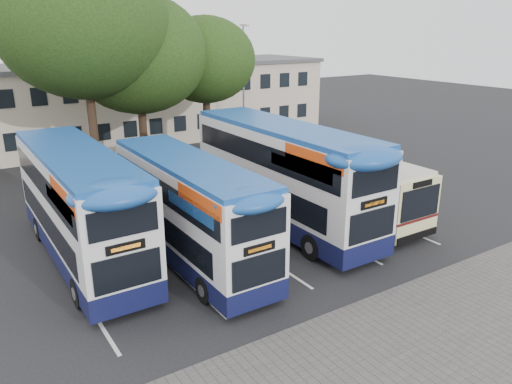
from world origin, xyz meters
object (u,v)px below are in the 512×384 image
object	(u,v)px
tree_mid	(138,54)
bus_dd_mid	(189,206)
lamp_post	(244,80)
tree_right	(205,60)
tree_left	(83,24)
bus_dd_right	(282,171)
bus_single	(336,177)
bus_dd_left	(79,201)

from	to	relation	value
tree_mid	bus_dd_mid	distance (m)	14.49
lamp_post	tree_right	distance (m)	5.07
tree_left	bus_dd_right	xyz separation A→B (m)	(5.34, -11.29, -6.40)
bus_dd_mid	lamp_post	bearing A→B (deg)	52.26
tree_left	bus_dd_right	bearing A→B (deg)	-64.69
bus_single	tree_right	bearing A→B (deg)	92.56
lamp_post	bus_single	xyz separation A→B (m)	(-3.72, -14.76, -3.35)
lamp_post	bus_single	bearing A→B (deg)	-104.14
bus_dd_mid	bus_dd_right	xyz separation A→B (m)	(5.25, 1.08, 0.33)
tree_mid	bus_dd_left	distance (m)	13.71
tree_right	bus_dd_right	world-z (taller)	tree_right
tree_mid	tree_right	bearing A→B (deg)	6.78
bus_dd_left	lamp_post	bearing A→B (deg)	40.62
lamp_post	bus_single	distance (m)	15.59
lamp_post	tree_mid	distance (m)	9.75
bus_dd_mid	bus_dd_right	size ratio (longest dim) A/B	0.87
lamp_post	tree_mid	size ratio (longest dim) A/B	0.83
tree_mid	tree_right	distance (m)	4.88
bus_dd_right	tree_left	bearing A→B (deg)	115.31
tree_mid	tree_left	bearing A→B (deg)	-165.74
bus_dd_mid	bus_single	xyz separation A→B (m)	(8.58, 1.13, -0.55)
bus_dd_mid	bus_dd_right	distance (m)	5.37
tree_mid	bus_single	distance (m)	14.35
tree_left	bus_dd_mid	size ratio (longest dim) A/B	1.32
bus_dd_left	bus_dd_mid	world-z (taller)	bus_dd_left
lamp_post	tree_left	bearing A→B (deg)	-164.14
lamp_post	bus_dd_right	xyz separation A→B (m)	(-7.06, -14.81, -2.48)
bus_dd_mid	tree_left	bearing A→B (deg)	90.43
bus_dd_left	bus_single	xyz separation A→B (m)	(12.13, -1.17, -0.72)
bus_dd_left	bus_dd_mid	xyz separation A→B (m)	(3.55, -2.30, -0.18)
bus_dd_left	tree_right	bearing A→B (deg)	44.79
lamp_post	bus_dd_left	size ratio (longest dim) A/B	0.85
tree_left	bus_single	distance (m)	15.96
tree_mid	bus_dd_left	xyz separation A→B (m)	(-6.74, -10.91, -4.85)
lamp_post	tree_mid	world-z (taller)	tree_mid
lamp_post	bus_dd_mid	xyz separation A→B (m)	(-12.30, -15.90, -2.81)
tree_mid	bus_dd_left	world-z (taller)	tree_mid
tree_left	bus_dd_mid	distance (m)	14.08
bus_single	tree_left	bearing A→B (deg)	127.67
lamp_post	tree_left	size ratio (longest dim) A/B	0.69
tree_mid	bus_dd_mid	size ratio (longest dim) A/B	1.10
lamp_post	bus_single	size ratio (longest dim) A/B	0.88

